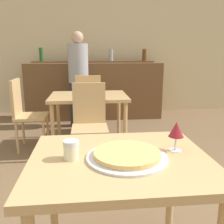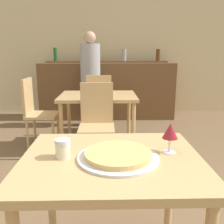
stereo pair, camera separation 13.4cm
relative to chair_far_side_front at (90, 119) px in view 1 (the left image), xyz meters
name	(u,v)px [view 1 (the left image)]	position (x,y,z in m)	size (l,w,h in m)	color
wall_back	(93,46)	(0.13, 2.66, 0.86)	(8.00, 0.05, 2.80)	beige
dining_table_near	(120,176)	(0.13, -1.61, 0.13)	(0.90, 0.75, 0.78)	tan
dining_table_far	(89,101)	(0.00, 0.55, 0.10)	(1.02, 0.77, 0.73)	tan
bar_counter	(95,91)	(0.13, 2.15, 0.00)	(2.60, 0.56, 1.08)	brown
bar_back_shelf	(94,60)	(0.14, 2.29, 0.60)	(2.39, 0.24, 0.34)	brown
chair_far_side_front	(90,119)	(0.00, 0.00, 0.00)	(0.40, 0.40, 0.95)	tan
chair_far_side_back	(88,101)	(0.00, 1.10, 0.00)	(0.40, 0.40, 0.95)	tan
chair_far_side_left	(25,110)	(-0.85, 0.55, 0.00)	(0.40, 0.40, 0.95)	tan
pizza_tray	(127,155)	(0.17, -1.63, 0.25)	(0.40, 0.40, 0.04)	silver
cheese_shaker	(71,150)	(-0.11, -1.61, 0.28)	(0.08, 0.08, 0.10)	beige
person_standing	(79,77)	(-0.16, 1.57, 0.34)	(0.34, 0.34, 1.63)	#2D2D38
wine_glass	(176,130)	(0.44, -1.56, 0.35)	(0.08, 0.08, 0.16)	silver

